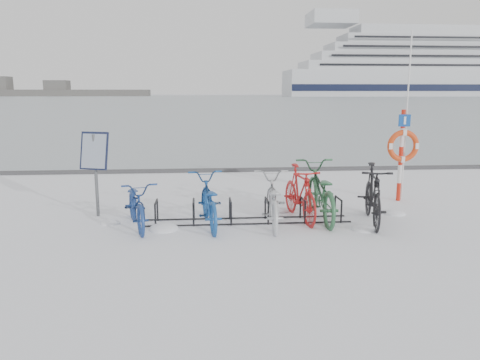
# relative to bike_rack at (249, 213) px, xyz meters

# --- Properties ---
(ground) EXTENTS (900.00, 900.00, 0.00)m
(ground) POSITION_rel_bike_rack_xyz_m (0.00, 0.00, -0.18)
(ground) COLOR white
(ground) RESTS_ON ground
(ice_sheet) EXTENTS (400.00, 298.00, 0.02)m
(ice_sheet) POSITION_rel_bike_rack_xyz_m (0.00, 155.00, -0.17)
(ice_sheet) COLOR #A7B3BC
(ice_sheet) RESTS_ON ground
(quay_edge) EXTENTS (400.00, 0.25, 0.10)m
(quay_edge) POSITION_rel_bike_rack_xyz_m (0.00, 5.90, -0.13)
(quay_edge) COLOR #3F3F42
(quay_edge) RESTS_ON ground
(bike_rack) EXTENTS (4.00, 0.48, 0.46)m
(bike_rack) POSITION_rel_bike_rack_xyz_m (0.00, 0.00, 0.00)
(bike_rack) COLOR black
(bike_rack) RESTS_ON ground
(info_board) EXTENTS (0.62, 0.39, 1.74)m
(info_board) POSITION_rel_bike_rack_xyz_m (-3.07, 0.68, 1.07)
(info_board) COLOR #595B5E
(info_board) RESTS_ON ground
(lifebuoy_station) EXTENTS (0.75, 0.22, 3.87)m
(lifebuoy_station) POSITION_rel_bike_rack_xyz_m (3.71, 1.47, 1.12)
(lifebuoy_station) COLOR red
(lifebuoy_station) RESTS_ON ground
(cruise_ferry) EXTENTS (151.99, 28.64, 49.94)m
(cruise_ferry) POSITION_rel_bike_rack_xyz_m (117.18, 230.21, 13.42)
(cruise_ferry) COLOR silver
(cruise_ferry) RESTS_ON ground
(bike_0) EXTENTS (1.09, 1.93, 0.96)m
(bike_0) POSITION_rel_bike_rack_xyz_m (-2.15, -0.15, 0.30)
(bike_0) COLOR navy
(bike_0) RESTS_ON ground
(bike_1) EXTENTS (0.87, 2.00, 1.02)m
(bike_1) POSITION_rel_bike_rack_xyz_m (-0.79, -0.17, 0.33)
(bike_1) COLOR #184990
(bike_1) RESTS_ON ground
(bike_2) EXTENTS (0.84, 2.00, 1.02)m
(bike_2) POSITION_rel_bike_rack_xyz_m (0.44, -0.21, 0.33)
(bike_2) COLOR #AFB3B6
(bike_2) RESTS_ON ground
(bike_3) EXTENTS (0.76, 1.92, 1.12)m
(bike_3) POSITION_rel_bike_rack_xyz_m (1.05, 0.15, 0.38)
(bike_3) COLOR red
(bike_3) RESTS_ON ground
(bike_4) EXTENTS (0.83, 2.26, 1.18)m
(bike_4) POSITION_rel_bike_rack_xyz_m (1.46, 0.16, 0.41)
(bike_4) COLOR #2C5F3B
(bike_4) RESTS_ON ground
(bike_5) EXTENTS (0.97, 2.04, 1.18)m
(bike_5) POSITION_rel_bike_rack_xyz_m (2.41, -0.23, 0.41)
(bike_5) COLOR black
(bike_5) RESTS_ON ground
(snow_drifts) EXTENTS (6.26, 1.92, 0.20)m
(snow_drifts) POSITION_rel_bike_rack_xyz_m (0.33, -0.10, -0.18)
(snow_drifts) COLOR white
(snow_drifts) RESTS_ON ground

